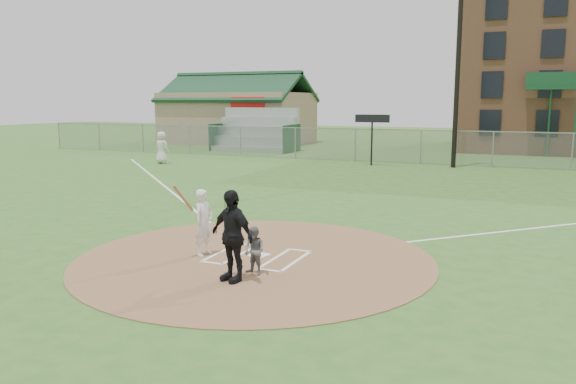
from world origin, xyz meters
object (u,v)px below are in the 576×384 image
at_px(catcher, 254,251).
at_px(batter_at_plate, 204,222).
at_px(home_plate, 259,255).
at_px(umpire, 232,236).
at_px(ondeck_player, 162,148).

relative_size(catcher, batter_at_plate, 0.58).
height_order(home_plate, umpire, umpire).
xyz_separation_m(ondeck_player, batter_at_plate, (12.99, -16.46, -0.13)).
bearing_deg(umpire, catcher, 84.93).
bearing_deg(catcher, umpire, -96.24).
relative_size(catcher, ondeck_player, 0.54).
bearing_deg(home_plate, catcher, -67.52).
bearing_deg(home_plate, batter_at_plate, -160.78).
bearing_deg(batter_at_plate, home_plate, 19.22).
relative_size(home_plate, batter_at_plate, 0.24).
bearing_deg(ondeck_player, umpire, 132.39).
xyz_separation_m(home_plate, batter_at_plate, (-1.24, -0.43, 0.79)).
height_order(catcher, ondeck_player, ondeck_player).
distance_m(home_plate, batter_at_plate, 1.53).
xyz_separation_m(catcher, batter_at_plate, (-1.79, 0.90, 0.29)).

